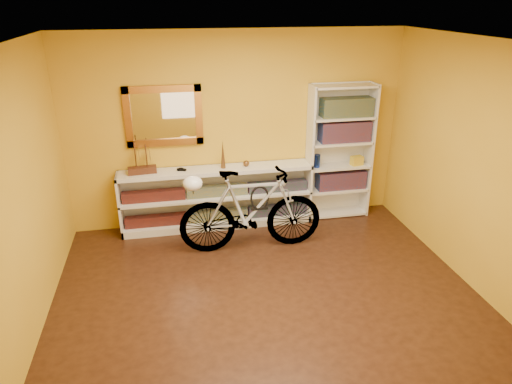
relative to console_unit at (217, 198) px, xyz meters
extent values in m
cube|color=black|center=(0.32, -1.81, -0.43)|extent=(4.50, 4.00, 0.01)
cube|color=silver|center=(0.32, -1.81, 2.18)|extent=(4.50, 4.00, 0.01)
cube|color=gold|center=(0.32, 0.19, 0.88)|extent=(4.50, 0.01, 2.60)
cube|color=gold|center=(-1.93, -1.81, 0.88)|extent=(0.01, 4.00, 2.60)
cube|color=gold|center=(2.58, -1.81, 0.88)|extent=(0.01, 4.00, 2.60)
cube|color=#975A1B|center=(-0.63, 0.15, 1.12)|extent=(0.98, 0.06, 0.78)
cube|color=silver|center=(1.22, 0.17, -0.17)|extent=(0.09, 0.02, 0.09)
cube|color=black|center=(0.00, -0.02, -0.26)|extent=(2.50, 0.13, 0.14)
cube|color=navy|center=(0.00, -0.02, 0.11)|extent=(2.50, 0.13, 0.14)
imported|color=black|center=(-0.45, 0.00, 0.43)|extent=(0.00, 0.00, 0.00)
cone|color=brown|center=(0.10, 0.00, 0.61)|extent=(0.06, 0.06, 0.38)
sphere|color=brown|center=(0.41, 0.00, 0.47)|extent=(0.08, 0.08, 0.08)
cube|color=maroon|center=(1.79, 0.03, 0.12)|extent=(0.70, 0.22, 0.26)
cube|color=maroon|center=(1.79, 0.03, 0.83)|extent=(0.70, 0.22, 0.28)
cube|color=#173F51|center=(1.79, 0.03, 1.16)|extent=(0.70, 0.22, 0.25)
cylinder|color=navy|center=(1.41, 0.01, 0.43)|extent=(0.08, 0.08, 0.18)
cube|color=maroon|center=(1.54, 0.06, 1.14)|extent=(0.19, 0.19, 0.19)
cube|color=gold|center=(1.99, -0.01, 0.40)|extent=(0.18, 0.14, 0.13)
imported|color=silver|center=(0.34, -0.71, 0.11)|extent=(0.51, 1.82, 1.07)
ellipsoid|color=white|center=(-0.36, -0.70, 0.51)|extent=(0.23, 0.22, 0.18)
torus|color=black|center=(0.45, -0.71, 0.27)|extent=(0.23, 0.03, 0.23)
camera|label=1|loc=(-0.60, -5.73, 2.54)|focal=32.23mm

